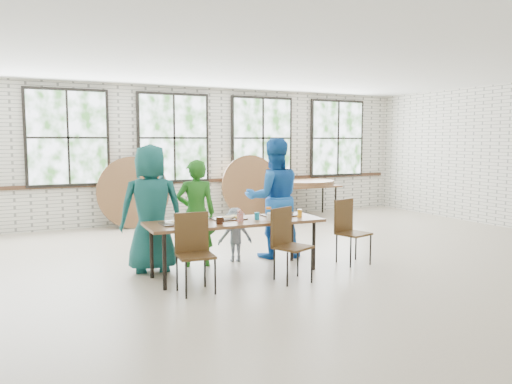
% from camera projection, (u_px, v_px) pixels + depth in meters
% --- Properties ---
extents(room, '(12.00, 12.00, 12.00)m').
position_uv_depth(room, '(174.00, 140.00, 10.99)').
color(room, '#B09F8B').
rests_on(room, ground).
extents(dining_table, '(2.44, 0.92, 0.74)m').
position_uv_depth(dining_table, '(235.00, 224.00, 6.78)').
color(dining_table, brown).
rests_on(dining_table, ground).
extents(chair_near_left, '(0.46, 0.45, 0.95)m').
position_uv_depth(chair_near_left, '(194.00, 245.00, 6.02)').
color(chair_near_left, '#4B3219').
rests_on(chair_near_left, ground).
extents(chair_near_right, '(0.54, 0.54, 0.95)m').
position_uv_depth(chair_near_right, '(287.00, 238.00, 6.47)').
color(chair_near_right, '#4B3219').
rests_on(chair_near_right, ground).
extents(chair_spare, '(0.51, 0.50, 0.95)m').
position_uv_depth(chair_spare, '(348.00, 226.00, 7.41)').
color(chair_spare, '#4B3219').
rests_on(chair_spare, ground).
extents(adult_teal, '(0.95, 0.71, 1.77)m').
position_uv_depth(adult_teal, '(151.00, 208.00, 6.89)').
color(adult_teal, '#1C6B5F').
rests_on(adult_teal, ground).
extents(adult_green, '(0.64, 0.50, 1.55)m').
position_uv_depth(adult_green, '(196.00, 213.00, 7.20)').
color(adult_green, '#236A1C').
rests_on(adult_green, ground).
extents(toddler, '(0.57, 0.39, 0.81)m').
position_uv_depth(toddler, '(235.00, 235.00, 7.51)').
color(toddler, '#14243F').
rests_on(toddler, ground).
extents(adult_blue, '(1.05, 0.91, 1.85)m').
position_uv_depth(adult_blue, '(274.00, 198.00, 7.75)').
color(adult_blue, '#1958B0').
rests_on(adult_blue, ground).
extents(storage_table, '(1.83, 0.83, 0.74)m').
position_uv_depth(storage_table, '(302.00, 188.00, 11.96)').
color(storage_table, brown).
rests_on(storage_table, ground).
extents(tabletop_clutter, '(1.98, 0.60, 0.11)m').
position_uv_depth(tabletop_clutter, '(243.00, 218.00, 6.79)').
color(tabletop_clutter, black).
rests_on(tabletop_clutter, dining_table).
extents(round_tops_stacked, '(1.50, 1.50, 0.13)m').
position_uv_depth(round_tops_stacked, '(302.00, 183.00, 11.94)').
color(round_tops_stacked, brown).
rests_on(round_tops_stacked, storage_table).
extents(round_tops_leaning, '(4.25, 0.44, 1.49)m').
position_uv_depth(round_tops_leaning, '(176.00, 191.00, 10.82)').
color(round_tops_leaning, brown).
rests_on(round_tops_leaning, ground).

